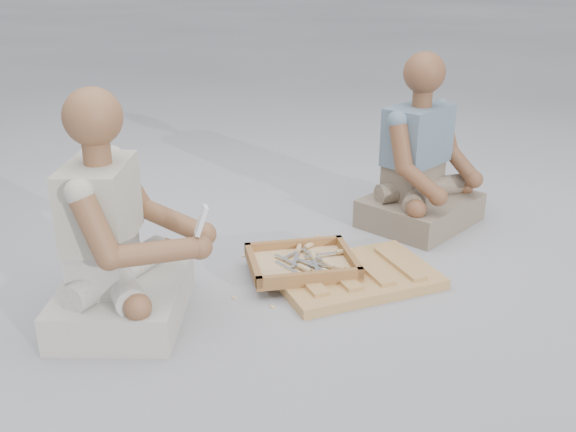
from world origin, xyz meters
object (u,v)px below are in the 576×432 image
object	(u,v)px
carved_panel	(354,276)
tool_tray	(302,263)
craftsman	(117,245)
companion	(421,169)

from	to	relation	value
carved_panel	tool_tray	bearing A→B (deg)	153.43
tool_tray	craftsman	bearing A→B (deg)	-171.83
tool_tray	companion	distance (m)	0.89
carved_panel	companion	world-z (taller)	companion
companion	tool_tray	bearing A→B (deg)	-1.86
tool_tray	craftsman	world-z (taller)	craftsman
craftsman	tool_tray	bearing A→B (deg)	116.64
craftsman	companion	size ratio (longest dim) A/B	1.01
carved_panel	tool_tray	xyz separation A→B (m)	(-0.20, 0.10, 0.04)
carved_panel	tool_tray	distance (m)	0.23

